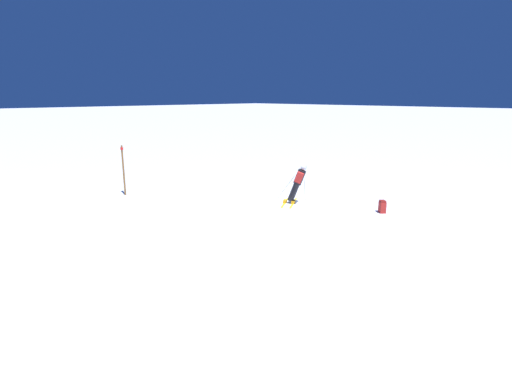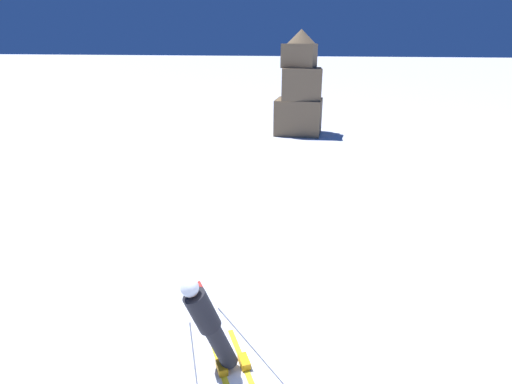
# 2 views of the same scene
# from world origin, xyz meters

# --- Properties ---
(ground_plane) EXTENTS (300.00, 300.00, 0.00)m
(ground_plane) POSITION_xyz_m (0.00, 0.00, 0.00)
(ground_plane) COLOR white
(skier) EXTENTS (1.57, 1.69, 1.77)m
(skier) POSITION_xyz_m (-0.82, -0.16, 0.97)
(skier) COLOR yellow
(skier) RESTS_ON ground
(rock_pillar) EXTENTS (2.44, 2.14, 5.40)m
(rock_pillar) POSITION_xyz_m (-1.46, 17.21, 2.26)
(rock_pillar) COLOR brown
(rock_pillar) RESTS_ON ground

